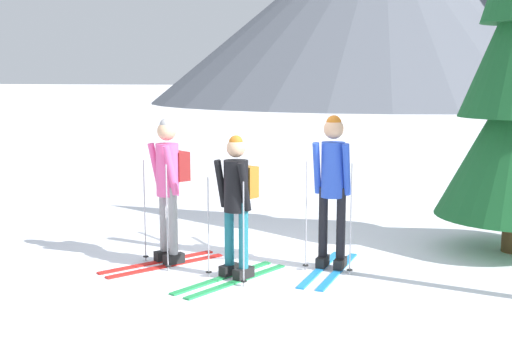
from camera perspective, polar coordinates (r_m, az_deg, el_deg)
ground_plane at (r=8.05m, az=-1.44°, el=-7.81°), size 400.00×400.00×0.00m
skier_in_pink at (r=8.16m, az=-7.56°, el=-0.22°), size 1.12×1.53×1.81m
skier_in_black at (r=7.51m, az=-1.66°, el=-1.75°), size 0.87×1.62×1.65m
skier_in_blue at (r=7.91m, az=6.66°, el=-0.23°), size 0.61×1.63×1.86m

